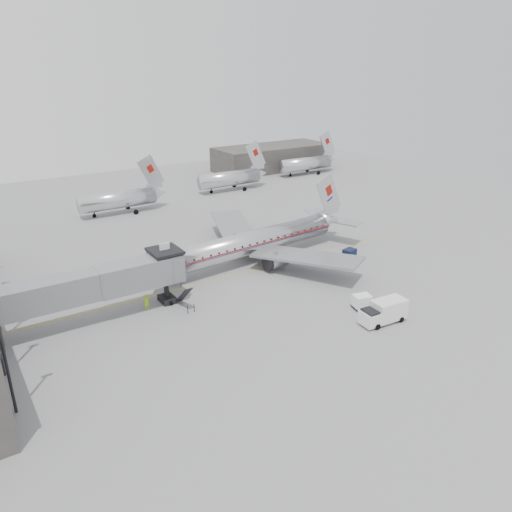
{
  "coord_description": "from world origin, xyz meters",
  "views": [
    {
      "loc": [
        -29.29,
        -45.89,
        26.3
      ],
      "look_at": [
        2.96,
        3.36,
        3.2
      ],
      "focal_mm": 35.0,
      "sensor_mm": 36.0,
      "label": 1
    }
  ],
  "objects": [
    {
      "name": "distant_aircraft_far",
      "position": [
        48.21,
        50.0,
        2.73
      ],
      "size": [
        16.39,
        3.2,
        10.26
      ],
      "color": "silver",
      "rests_on": "ground"
    },
    {
      "name": "apron_line",
      "position": [
        3.0,
        6.0,
        0.01
      ],
      "size": [
        60.0,
        0.15,
        0.01
      ],
      "primitive_type": "cube",
      "rotation": [
        0.0,
        0.0,
        1.57
      ],
      "color": "gold",
      "rests_on": "ground"
    },
    {
      "name": "hangar",
      "position": [
        45.0,
        60.0,
        3.0
      ],
      "size": [
        30.0,
        12.0,
        6.0
      ],
      "primitive_type": "cube",
      "color": "#373532",
      "rests_on": "ground"
    },
    {
      "name": "jet_bridge",
      "position": [
        -16.66,
        3.67,
        4.18
      ],
      "size": [
        21.0,
        6.2,
        7.1
      ],
      "color": "#5B5D60",
      "rests_on": "ground"
    },
    {
      "name": "baggage_cart_navy",
      "position": [
        17.92,
        2.0,
        0.78
      ],
      "size": [
        2.13,
        1.79,
        1.47
      ],
      "rotation": [
        0.0,
        0.0,
        0.21
      ],
      "color": "black",
      "rests_on": "ground"
    },
    {
      "name": "airliner",
      "position": [
        6.67,
        9.06,
        2.69
      ],
      "size": [
        33.79,
        31.2,
        10.69
      ],
      "rotation": [
        0.0,
        0.0,
        0.09
      ],
      "color": "silver",
      "rests_on": "ground"
    },
    {
      "name": "ground",
      "position": [
        0.0,
        0.0,
        0.0
      ],
      "size": [
        160.0,
        160.0,
        0.0
      ],
      "primitive_type": "plane",
      "color": "slate",
      "rests_on": "ground"
    },
    {
      "name": "ramp_worker",
      "position": [
        -12.0,
        3.0,
        0.92
      ],
      "size": [
        0.74,
        0.56,
        1.84
      ],
      "primitive_type": "imported",
      "rotation": [
        0.0,
        0.0,
        0.19
      ],
      "color": "#A1D218",
      "rests_on": "ground"
    },
    {
      "name": "distant_aircraft_mid",
      "position": [
        24.21,
        46.0,
        2.73
      ],
      "size": [
        16.39,
        3.2,
        10.26
      ],
      "color": "silver",
      "rests_on": "ground"
    },
    {
      "name": "service_van",
      "position": [
        8.13,
        -13.69,
        1.31
      ],
      "size": [
        5.42,
        2.44,
        2.49
      ],
      "rotation": [
        0.0,
        0.0,
        -0.08
      ],
      "color": "white",
      "rests_on": "ground"
    },
    {
      "name": "distant_aircraft_near",
      "position": [
        -1.79,
        42.0,
        2.73
      ],
      "size": [
        16.39,
        3.2,
        10.26
      ],
      "color": "silver",
      "rests_on": "ground"
    },
    {
      "name": "baggage_cart_white",
      "position": [
        8.58,
        -10.0,
        0.85
      ],
      "size": [
        2.36,
        2.01,
        1.6
      ],
      "rotation": [
        0.0,
        0.0,
        -0.26
      ],
      "color": "white",
      "rests_on": "ground"
    }
  ]
}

